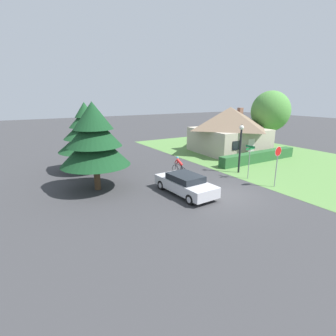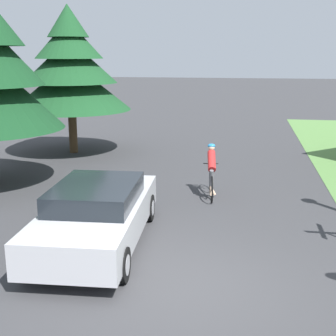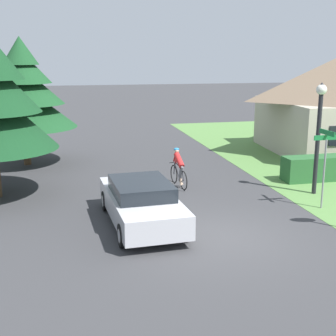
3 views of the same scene
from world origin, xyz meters
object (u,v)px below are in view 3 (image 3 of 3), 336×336
Objects in this scene: street_name_sign at (325,155)px; conifer_tall_far at (23,93)px; cyclist at (179,168)px; sedan_left_lane at (141,202)px; street_lamp at (319,123)px.

conifer_tall_far is at bearing 138.64° from street_name_sign.
conifer_tall_far is at bearing 42.89° from cyclist.
sedan_left_lane is at bearing -178.40° from street_name_sign.
sedan_left_lane is 7.26m from street_lamp.
conifer_tall_far is at bearing 145.84° from street_lamp.
street_name_sign is 13.48m from conifer_tall_far.
street_name_sign is 0.45× the size of conifer_tall_far.
sedan_left_lane is 1.80× the size of street_name_sign.
street_name_sign is at bearing -139.20° from cyclist.
street_lamp is 0.70× the size of conifer_tall_far.
cyclist is at bearing -31.81° from sedan_left_lane.
street_lamp is at bearing -78.37° from sedan_left_lane.
street_name_sign is at bearing -91.45° from sedan_left_lane.
conifer_tall_far reaches higher than street_lamp.
street_lamp reaches higher than street_name_sign.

